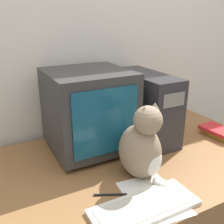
{
  "coord_description": "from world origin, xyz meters",
  "views": [
    {
      "loc": [
        -0.69,
        -0.55,
        1.45
      ],
      "look_at": [
        -0.14,
        0.49,
        1.01
      ],
      "focal_mm": 42.0,
      "sensor_mm": 36.0,
      "label": 1
    }
  ],
  "objects_px": {
    "keyboard": "(145,207)",
    "book_stack": "(218,131)",
    "cat": "(142,147)",
    "crt_monitor": "(89,110)",
    "pen": "(110,195)",
    "computer_tower": "(145,106)"
  },
  "relations": [
    {
      "from": "keyboard",
      "to": "pen",
      "type": "bearing_deg",
      "value": 120.75
    },
    {
      "from": "computer_tower",
      "to": "book_stack",
      "type": "relative_size",
      "value": 2.28
    },
    {
      "from": "keyboard",
      "to": "book_stack",
      "type": "relative_size",
      "value": 2.03
    },
    {
      "from": "computer_tower",
      "to": "pen",
      "type": "relative_size",
      "value": 3.75
    },
    {
      "from": "book_stack",
      "to": "crt_monitor",
      "type": "bearing_deg",
      "value": 164.02
    },
    {
      "from": "pen",
      "to": "cat",
      "type": "bearing_deg",
      "value": 16.33
    },
    {
      "from": "cat",
      "to": "book_stack",
      "type": "distance_m",
      "value": 0.69
    },
    {
      "from": "keyboard",
      "to": "cat",
      "type": "relative_size",
      "value": 1.2
    },
    {
      "from": "cat",
      "to": "book_stack",
      "type": "bearing_deg",
      "value": -4.88
    },
    {
      "from": "crt_monitor",
      "to": "keyboard",
      "type": "distance_m",
      "value": 0.59
    },
    {
      "from": "crt_monitor",
      "to": "book_stack",
      "type": "xyz_separation_m",
      "value": [
        0.76,
        -0.22,
        -0.2
      ]
    },
    {
      "from": "book_stack",
      "to": "pen",
      "type": "bearing_deg",
      "value": -166.89
    },
    {
      "from": "book_stack",
      "to": "keyboard",
      "type": "bearing_deg",
      "value": -156.77
    },
    {
      "from": "pen",
      "to": "crt_monitor",
      "type": "bearing_deg",
      "value": 77.91
    },
    {
      "from": "cat",
      "to": "pen",
      "type": "relative_size",
      "value": 2.77
    },
    {
      "from": "keyboard",
      "to": "book_stack",
      "type": "xyz_separation_m",
      "value": [
        0.77,
        0.33,
        0.02
      ]
    },
    {
      "from": "keyboard",
      "to": "cat",
      "type": "distance_m",
      "value": 0.26
    },
    {
      "from": "crt_monitor",
      "to": "book_stack",
      "type": "height_order",
      "value": "crt_monitor"
    },
    {
      "from": "crt_monitor",
      "to": "computer_tower",
      "type": "distance_m",
      "value": 0.35
    },
    {
      "from": "computer_tower",
      "to": "book_stack",
      "type": "distance_m",
      "value": 0.49
    },
    {
      "from": "computer_tower",
      "to": "book_stack",
      "type": "xyz_separation_m",
      "value": [
        0.41,
        -0.2,
        -0.17
      ]
    },
    {
      "from": "crt_monitor",
      "to": "pen",
      "type": "relative_size",
      "value": 3.42
    }
  ]
}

